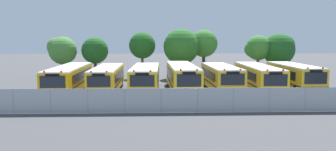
# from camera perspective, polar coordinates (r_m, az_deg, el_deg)

# --- Properties ---
(ground_plane) EXTENTS (160.00, 160.00, 0.00)m
(ground_plane) POSITION_cam_1_polar(r_m,az_deg,el_deg) (33.18, 2.50, -2.74)
(ground_plane) COLOR #424244
(school_bus_0) EXTENTS (2.72, 11.55, 2.66)m
(school_bus_0) POSITION_cam_1_polar(r_m,az_deg,el_deg) (33.94, -16.48, -0.40)
(school_bus_0) COLOR #EAA80C
(school_bus_0) RESTS_ON ground_plane
(school_bus_1) EXTENTS (2.51, 10.41, 2.59)m
(school_bus_1) POSITION_cam_1_polar(r_m,az_deg,el_deg) (33.29, -10.34, -0.43)
(school_bus_1) COLOR yellow
(school_bus_1) RESTS_ON ground_plane
(school_bus_2) EXTENTS (2.80, 10.41, 2.64)m
(school_bus_2) POSITION_cam_1_polar(r_m,az_deg,el_deg) (32.87, -3.87, -0.38)
(school_bus_2) COLOR yellow
(school_bus_2) RESTS_ON ground_plane
(school_bus_3) EXTENTS (2.73, 11.70, 2.78)m
(school_bus_3) POSITION_cam_1_polar(r_m,az_deg,el_deg) (32.96, 2.42, -0.23)
(school_bus_3) COLOR yellow
(school_bus_3) RESTS_ON ground_plane
(school_bus_4) EXTENTS (2.74, 9.52, 2.68)m
(school_bus_4) POSITION_cam_1_polar(r_m,az_deg,el_deg) (33.45, 9.04, -0.30)
(school_bus_4) COLOR yellow
(school_bus_4) RESTS_ON ground_plane
(school_bus_5) EXTENTS (2.73, 10.97, 2.69)m
(school_bus_5) POSITION_cam_1_polar(r_m,az_deg,el_deg) (34.45, 15.05, -0.23)
(school_bus_5) COLOR yellow
(school_bus_5) RESTS_ON ground_plane
(school_bus_6) EXTENTS (2.57, 9.42, 2.77)m
(school_bus_6) POSITION_cam_1_polar(r_m,az_deg,el_deg) (35.80, 20.62, -0.12)
(school_bus_6) COLOR yellow
(school_bus_6) RESTS_ON ground_plane
(tree_0) EXTENTS (3.86, 3.68, 5.46)m
(tree_0) POSITION_cam_1_polar(r_m,az_deg,el_deg) (46.49, -17.74, 4.18)
(tree_0) COLOR #4C3823
(tree_0) RESTS_ON ground_plane
(tree_1) EXTENTS (3.53, 3.53, 5.38)m
(tree_1) POSITION_cam_1_polar(r_m,az_deg,el_deg) (45.54, -12.25, 4.16)
(tree_1) COLOR #4C3823
(tree_1) RESTS_ON ground_plane
(tree_2) EXTENTS (3.50, 3.50, 6.05)m
(tree_2) POSITION_cam_1_polar(r_m,az_deg,el_deg) (44.44, -4.27, 5.06)
(tree_2) COLOR #4C3823
(tree_2) RESTS_ON ground_plane
(tree_3) EXTENTS (4.66, 4.66, 6.47)m
(tree_3) POSITION_cam_1_polar(r_m,az_deg,el_deg) (43.70, 2.09, 4.92)
(tree_3) COLOR #4C3823
(tree_3) RESTS_ON ground_plane
(tree_4) EXTENTS (3.66, 3.66, 6.37)m
(tree_4) POSITION_cam_1_polar(r_m,az_deg,el_deg) (45.12, 6.26, 5.51)
(tree_4) COLOR #4C3823
(tree_4) RESTS_ON ground_plane
(tree_5) EXTENTS (3.41, 3.23, 5.62)m
(tree_5) POSITION_cam_1_polar(r_m,az_deg,el_deg) (44.97, 14.94, 4.52)
(tree_5) COLOR #4C3823
(tree_5) RESTS_ON ground_plane
(tree_6) EXTENTS (4.26, 4.15, 5.86)m
(tree_6) POSITION_cam_1_polar(r_m,az_deg,el_deg) (45.83, 18.55, 4.36)
(tree_6) COLOR #4C3823
(tree_6) RESTS_ON ground_plane
(chainlink_fence) EXTENTS (28.42, 0.07, 1.78)m
(chainlink_fence) POSITION_cam_1_polar(r_m,az_deg,el_deg) (23.69, 1.96, -4.18)
(chainlink_fence) COLOR #9EA0A3
(chainlink_fence) RESTS_ON ground_plane
(traffic_cone) EXTENTS (0.46, 0.46, 0.61)m
(traffic_cone) POSITION_cam_1_polar(r_m,az_deg,el_deg) (27.20, 18.28, -4.45)
(traffic_cone) COLOR #EA5914
(traffic_cone) RESTS_ON ground_plane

